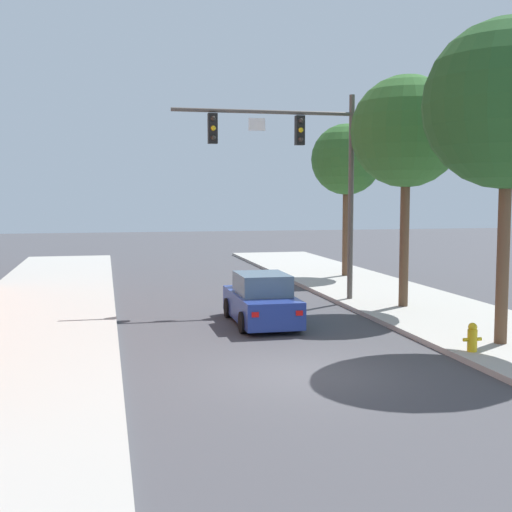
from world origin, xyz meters
TOP-DOWN VIEW (x-y plane):
  - ground_plane at (0.00, 0.00)m, footprint 120.00×120.00m
  - traffic_signal_mast at (2.71, 9.36)m, footprint 6.70×0.38m
  - car_lead_blue at (0.40, 5.93)m, footprint 1.86×4.25m
  - fire_hydrant at (4.51, 0.56)m, footprint 0.48×0.24m
  - street_tree_nearest at (5.73, 1.25)m, footprint 4.31×4.31m
  - street_tree_second at (5.81, 7.33)m, footprint 3.82×3.82m
  - street_tree_third at (6.97, 16.31)m, footprint 3.36×3.36m

SIDE VIEW (x-z plane):
  - ground_plane at x=0.00m, z-range 0.00..0.00m
  - fire_hydrant at x=4.51m, z-range 0.15..0.87m
  - car_lead_blue at x=0.40m, z-range -0.08..1.52m
  - traffic_signal_mast at x=2.71m, z-range 1.60..9.10m
  - street_tree_third at x=6.97m, z-range 2.05..9.28m
  - street_tree_second at x=5.81m, z-range 2.17..10.10m
  - street_tree_nearest at x=5.73m, z-range 2.13..10.43m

